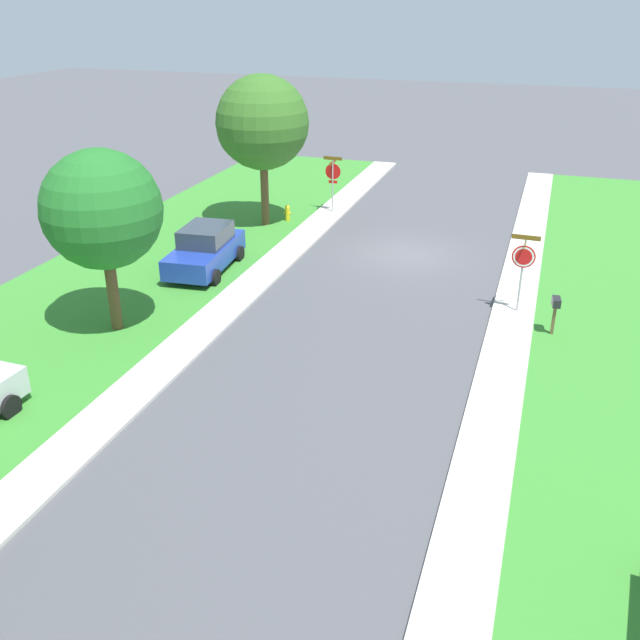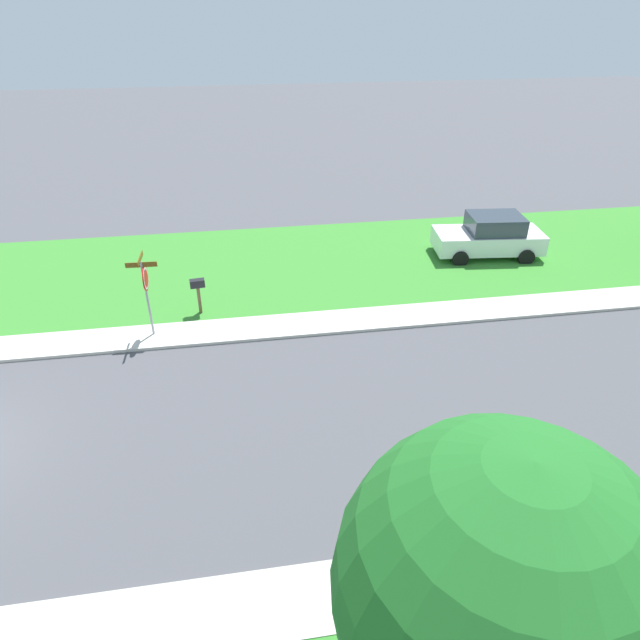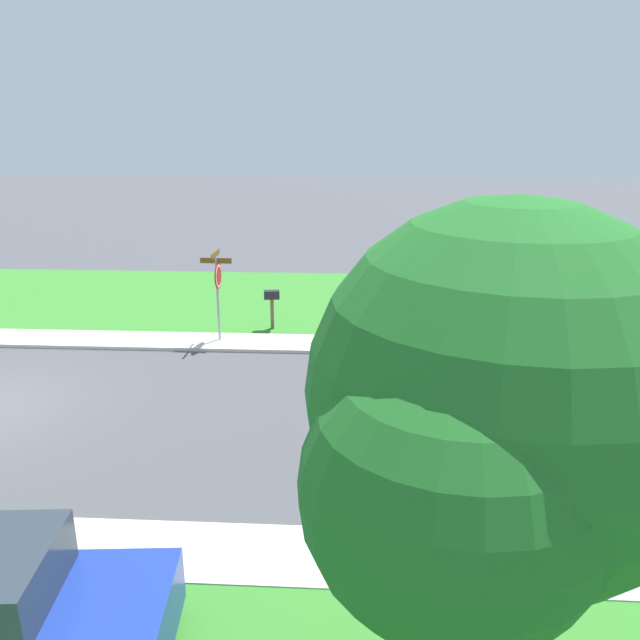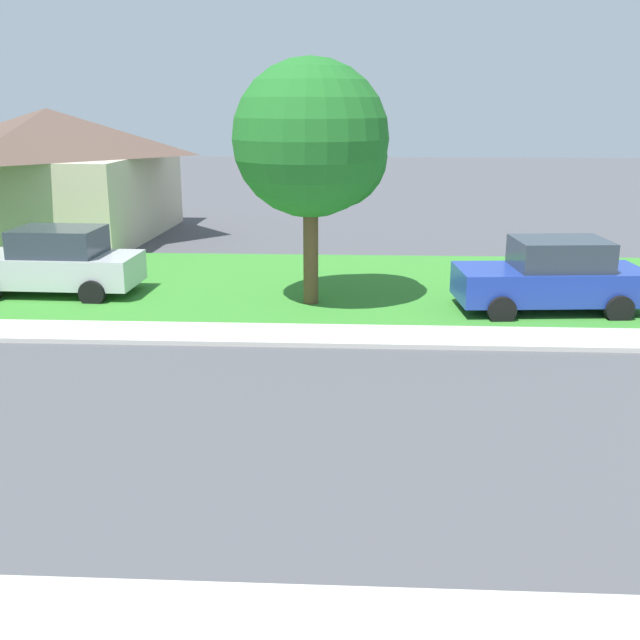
{
  "view_description": "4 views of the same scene",
  "coord_description": "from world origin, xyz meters",
  "px_view_note": "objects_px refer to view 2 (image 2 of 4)",
  "views": [
    {
      "loc": [
        -5.32,
        27.4,
        9.99
      ],
      "look_at": [
        0.42,
        10.03,
        1.4
      ],
      "focal_mm": 39.77,
      "sensor_mm": 36.0,
      "label": 1
    },
    {
      "loc": [
        10.45,
        7.52,
        9.37
      ],
      "look_at": [
        -2.67,
        9.6,
        1.4
      ],
      "focal_mm": 30.66,
      "sensor_mm": 36.0,
      "label": 2
    },
    {
      "loc": [
        12.6,
        8.58,
        6.41
      ],
      "look_at": [
        -2.84,
        7.71,
        1.4
      ],
      "focal_mm": 35.11,
      "sensor_mm": 36.0,
      "label": 3
    },
    {
      "loc": [
        -10.64,
        8.8,
        4.8
      ],
      "look_at": [
        1.18,
        9.42,
        1.4
      ],
      "focal_mm": 42.7,
      "sensor_mm": 36.0,
      "label": 4
    }
  ],
  "objects_px": {
    "mailbox": "(198,288)",
    "stop_sign_far_corner": "(146,283)",
    "car_white_across_road": "(489,236)",
    "tree_across_right": "(495,615)"
  },
  "relations": [
    {
      "from": "mailbox",
      "to": "stop_sign_far_corner",
      "type": "bearing_deg",
      "value": -50.24
    },
    {
      "from": "car_white_across_road",
      "to": "tree_across_right",
      "type": "xyz_separation_m",
      "value": [
        16.52,
        -7.77,
        2.99
      ]
    },
    {
      "from": "stop_sign_far_corner",
      "to": "tree_across_right",
      "type": "bearing_deg",
      "value": 22.85
    },
    {
      "from": "car_white_across_road",
      "to": "mailbox",
      "type": "relative_size",
      "value": 3.4
    },
    {
      "from": "car_white_across_road",
      "to": "tree_across_right",
      "type": "bearing_deg",
      "value": -25.19
    },
    {
      "from": "stop_sign_far_corner",
      "to": "car_white_across_road",
      "type": "height_order",
      "value": "stop_sign_far_corner"
    },
    {
      "from": "car_white_across_road",
      "to": "mailbox",
      "type": "bearing_deg",
      "value": -75.32
    },
    {
      "from": "stop_sign_far_corner",
      "to": "tree_across_right",
      "type": "height_order",
      "value": "tree_across_right"
    },
    {
      "from": "tree_across_right",
      "to": "stop_sign_far_corner",
      "type": "bearing_deg",
      "value": -157.15
    },
    {
      "from": "mailbox",
      "to": "tree_across_right",
      "type": "bearing_deg",
      "value": 15.67
    }
  ]
}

